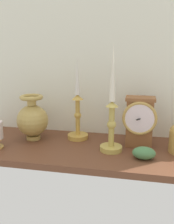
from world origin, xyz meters
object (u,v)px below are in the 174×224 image
object	(u,v)px
candlestick_tall_center	(78,112)
brass_vase_bulbous	(33,119)
mantel_clock	(139,121)
candlestick_tall_left	(112,116)

from	to	relation	value
candlestick_tall_center	brass_vase_bulbous	size ratio (longest dim) A/B	1.83
mantel_clock	candlestick_tall_left	xyz separation A→B (cm)	(-9.95, -6.92, 3.15)
mantel_clock	candlestick_tall_center	world-z (taller)	candlestick_tall_center
brass_vase_bulbous	mantel_clock	bearing A→B (deg)	1.44
mantel_clock	candlestick_tall_center	xyz separation A→B (cm)	(-25.26, 3.40, 1.54)
mantel_clock	brass_vase_bulbous	bearing A→B (deg)	-178.56
candlestick_tall_left	brass_vase_bulbous	xyz separation A→B (cm)	(-33.52, 5.83, -4.61)
mantel_clock	brass_vase_bulbous	xyz separation A→B (cm)	(-43.47, -1.10, -1.46)
candlestick_tall_left	brass_vase_bulbous	bearing A→B (deg)	170.14
mantel_clock	candlestick_tall_left	world-z (taller)	candlestick_tall_left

